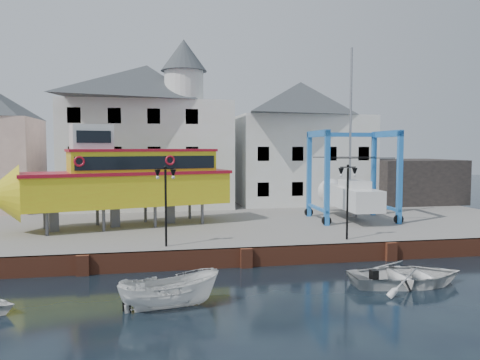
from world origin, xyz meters
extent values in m
plane|color=black|center=(0.00, 0.00, 0.00)|extent=(140.00, 140.00, 0.00)
cube|color=slate|center=(0.00, 11.00, 0.50)|extent=(44.00, 22.00, 1.00)
cube|color=brown|center=(0.00, 0.12, 0.50)|extent=(44.00, 0.25, 1.00)
cube|color=brown|center=(-8.00, -0.05, 0.50)|extent=(0.60, 0.36, 1.00)
cube|color=brown|center=(0.00, -0.05, 0.50)|extent=(0.60, 0.36, 1.00)
cube|color=brown|center=(8.00, -0.05, 0.50)|extent=(0.60, 0.36, 1.00)
cube|color=silver|center=(-5.00, 18.50, 5.50)|extent=(14.00, 8.00, 9.00)
pyramid|color=#363B3F|center=(-5.00, 18.50, 11.60)|extent=(14.00, 8.00, 3.20)
cube|color=black|center=(-10.50, 14.54, 2.60)|extent=(1.00, 0.08, 1.20)
cube|color=black|center=(-7.50, 14.54, 2.60)|extent=(1.00, 0.08, 1.20)
cube|color=black|center=(-4.50, 14.54, 2.60)|extent=(1.00, 0.08, 1.20)
cube|color=black|center=(-1.50, 14.54, 2.60)|extent=(1.00, 0.08, 1.20)
cube|color=black|center=(-10.50, 14.54, 5.60)|extent=(1.00, 0.08, 1.20)
cube|color=black|center=(-7.50, 14.54, 5.60)|extent=(1.00, 0.08, 1.20)
cube|color=black|center=(-4.50, 14.54, 5.60)|extent=(1.00, 0.08, 1.20)
cube|color=black|center=(-1.50, 14.54, 5.60)|extent=(1.00, 0.08, 1.20)
cube|color=black|center=(-10.50, 14.54, 8.60)|extent=(1.00, 0.08, 1.20)
cube|color=black|center=(-7.50, 14.54, 8.60)|extent=(1.00, 0.08, 1.20)
cube|color=black|center=(-4.50, 14.54, 8.60)|extent=(1.00, 0.08, 1.20)
cube|color=black|center=(-1.50, 14.54, 8.60)|extent=(1.00, 0.08, 1.20)
cylinder|color=silver|center=(-2.00, 16.10, 11.20)|extent=(3.20, 3.20, 2.40)
cone|color=#363B3F|center=(-2.00, 16.10, 13.70)|extent=(3.80, 3.80, 2.60)
cube|color=silver|center=(9.00, 19.00, 5.00)|extent=(12.00, 8.00, 8.00)
pyramid|color=#363B3F|center=(9.00, 19.00, 10.60)|extent=(12.00, 8.00, 3.20)
cube|color=black|center=(4.50, 15.04, 2.60)|extent=(1.00, 0.08, 1.20)
cube|color=black|center=(7.50, 15.04, 2.60)|extent=(1.00, 0.08, 1.20)
cube|color=black|center=(10.50, 15.04, 2.60)|extent=(1.00, 0.08, 1.20)
cube|color=black|center=(13.50, 15.04, 2.60)|extent=(1.00, 0.08, 1.20)
cube|color=black|center=(4.50, 15.04, 5.60)|extent=(1.00, 0.08, 1.20)
cube|color=black|center=(7.50, 15.04, 5.60)|extent=(1.00, 0.08, 1.20)
cube|color=black|center=(10.50, 15.04, 5.60)|extent=(1.00, 0.08, 1.20)
cube|color=black|center=(13.50, 15.04, 5.60)|extent=(1.00, 0.08, 1.20)
cube|color=black|center=(19.00, 17.00, 3.00)|extent=(8.00, 7.00, 4.00)
cylinder|color=black|center=(-4.00, 1.20, 3.00)|extent=(0.12, 0.12, 4.00)
cube|color=black|center=(-4.00, 1.20, 5.05)|extent=(0.90, 0.06, 0.06)
sphere|color=black|center=(-4.00, 1.20, 5.12)|extent=(0.16, 0.16, 0.16)
cone|color=black|center=(-4.40, 1.20, 4.78)|extent=(0.32, 0.32, 0.45)
sphere|color=silver|center=(-4.40, 1.20, 4.60)|extent=(0.18, 0.18, 0.18)
cone|color=black|center=(-3.60, 1.20, 4.78)|extent=(0.32, 0.32, 0.45)
sphere|color=silver|center=(-3.60, 1.20, 4.60)|extent=(0.18, 0.18, 0.18)
cylinder|color=black|center=(6.00, 1.20, 3.00)|extent=(0.12, 0.12, 4.00)
cube|color=black|center=(6.00, 1.20, 5.05)|extent=(0.90, 0.06, 0.06)
sphere|color=black|center=(6.00, 1.20, 5.12)|extent=(0.16, 0.16, 0.16)
cone|color=black|center=(5.60, 1.20, 4.78)|extent=(0.32, 0.32, 0.45)
sphere|color=silver|center=(5.60, 1.20, 4.60)|extent=(0.18, 0.18, 0.18)
cone|color=black|center=(6.40, 1.20, 4.78)|extent=(0.32, 0.32, 0.45)
sphere|color=silver|center=(6.40, 1.20, 4.60)|extent=(0.18, 0.18, 0.18)
cylinder|color=#59595E|center=(-10.75, 5.52, 1.69)|extent=(0.24, 0.24, 1.38)
cylinder|color=#59595E|center=(-11.40, 8.01, 1.69)|extent=(0.24, 0.24, 1.38)
cylinder|color=#59595E|center=(-7.63, 6.32, 1.69)|extent=(0.24, 0.24, 1.38)
cylinder|color=#59595E|center=(-8.28, 8.82, 1.69)|extent=(0.24, 0.24, 1.38)
cylinder|color=#59595E|center=(-4.52, 7.13, 1.69)|extent=(0.24, 0.24, 1.38)
cylinder|color=#59595E|center=(-5.17, 9.62, 1.69)|extent=(0.24, 0.24, 1.38)
cylinder|color=#59595E|center=(-1.40, 7.94, 1.69)|extent=(0.24, 0.24, 1.38)
cylinder|color=#59595E|center=(-2.05, 10.43, 1.69)|extent=(0.24, 0.24, 1.38)
cube|color=#59595E|center=(-10.63, 6.88, 1.69)|extent=(0.65, 0.58, 1.38)
cube|color=#59595E|center=(-7.07, 7.80, 1.69)|extent=(0.65, 0.58, 1.38)
cube|color=#59595E|center=(-3.51, 8.73, 1.69)|extent=(0.65, 0.58, 1.38)
cube|color=gold|center=(-6.18, 8.03, 3.39)|extent=(13.34, 6.61, 2.02)
cone|color=gold|center=(-13.39, 6.16, 3.39)|extent=(2.84, 3.89, 3.49)
cube|color=#A51224|center=(-6.18, 8.03, 4.49)|extent=(13.64, 6.83, 0.20)
cube|color=gold|center=(-5.29, 8.26, 5.14)|extent=(9.68, 5.33, 1.47)
cube|color=black|center=(-4.89, 6.72, 5.18)|extent=(8.56, 2.27, 0.83)
cube|color=black|center=(-5.69, 9.81, 5.18)|extent=(8.56, 2.27, 0.83)
cube|color=#A51224|center=(-5.29, 8.26, 5.96)|extent=(9.89, 5.47, 0.17)
cube|color=silver|center=(-8.40, 7.46, 6.71)|extent=(2.91, 2.91, 1.67)
cube|color=black|center=(-8.09, 6.27, 6.78)|extent=(1.96, 0.56, 0.74)
torus|color=#A51224|center=(-8.88, 5.63, 5.32)|extent=(0.66, 0.29, 0.64)
torus|color=#A51224|center=(-3.54, 7.02, 5.32)|extent=(0.66, 0.29, 0.64)
cube|color=#1B62AB|center=(6.58, 5.83, 4.12)|extent=(0.33, 0.33, 6.24)
cylinder|color=black|center=(6.58, 5.83, 1.31)|extent=(0.63, 0.25, 0.62)
cube|color=#1B62AB|center=(6.78, 9.97, 4.12)|extent=(0.33, 0.33, 6.24)
cylinder|color=black|center=(6.78, 9.97, 1.31)|extent=(0.63, 0.25, 0.62)
cube|color=#1B62AB|center=(11.62, 5.59, 4.12)|extent=(0.33, 0.33, 6.24)
cylinder|color=black|center=(11.62, 5.59, 1.31)|extent=(0.63, 0.25, 0.62)
cube|color=#1B62AB|center=(11.82, 9.73, 4.12)|extent=(0.33, 0.33, 6.24)
cylinder|color=black|center=(11.82, 9.73, 1.31)|extent=(0.63, 0.25, 0.62)
cube|color=#1B62AB|center=(6.68, 7.90, 7.09)|extent=(0.52, 4.47, 0.44)
cube|color=#1B62AB|center=(6.68, 7.90, 1.89)|extent=(0.43, 4.47, 0.19)
cube|color=#1B62AB|center=(11.72, 7.66, 7.09)|extent=(0.52, 4.47, 0.44)
cube|color=#1B62AB|center=(11.72, 7.66, 1.89)|extent=(0.43, 4.47, 0.19)
cube|color=#1B62AB|center=(9.30, 9.85, 7.09)|extent=(5.36, 0.57, 0.31)
cube|color=silver|center=(9.20, 7.78, 2.61)|extent=(2.37, 6.78, 1.43)
cone|color=silver|center=(9.39, 11.75, 2.61)|extent=(2.12, 1.52, 2.05)
cube|color=#59595E|center=(9.20, 7.78, 1.58)|extent=(0.29, 1.61, 0.62)
cube|color=silver|center=(9.18, 7.33, 3.59)|extent=(1.55, 2.74, 0.54)
cylinder|color=#99999E|center=(9.22, 8.23, 8.23)|extent=(0.17, 0.17, 9.81)
cube|color=black|center=(9.12, 6.18, 5.43)|extent=(4.75, 0.35, 0.05)
cube|color=black|center=(9.28, 9.38, 5.43)|extent=(4.75, 0.35, 0.05)
imported|color=silver|center=(-4.07, -5.42, 0.00)|extent=(4.10, 2.09, 1.51)
imported|color=silver|center=(6.48, -4.31, 0.00)|extent=(5.33, 3.90, 1.08)
camera|label=1|loc=(-4.66, -23.11, 6.14)|focal=35.00mm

